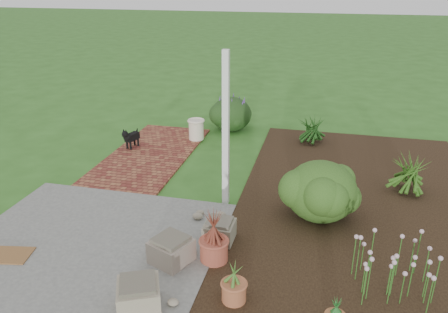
% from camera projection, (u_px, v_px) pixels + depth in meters
% --- Properties ---
extents(ground, '(80.00, 80.00, 0.00)m').
position_uv_depth(ground, '(207.00, 204.00, 7.20)').
color(ground, '#2F611E').
rests_on(ground, ground).
extents(concrete_patio, '(3.50, 3.50, 0.04)m').
position_uv_depth(concrete_patio, '(83.00, 253.00, 5.89)').
color(concrete_patio, '#60605D').
rests_on(concrete_patio, ground).
extents(brick_path, '(1.60, 3.50, 0.04)m').
position_uv_depth(brick_path, '(151.00, 154.00, 9.13)').
color(brick_path, maroon).
rests_on(brick_path, ground).
extents(garden_bed, '(4.00, 7.00, 0.03)m').
position_uv_depth(garden_bed, '(363.00, 206.00, 7.10)').
color(garden_bed, black).
rests_on(garden_bed, ground).
extents(veranda_post, '(0.10, 0.10, 2.50)m').
position_uv_depth(veranda_post, '(226.00, 132.00, 6.74)').
color(veranda_post, white).
rests_on(veranda_post, ground).
extents(stone_trough_near, '(0.61, 0.61, 0.31)m').
position_uv_depth(stone_trough_near, '(139.00, 297.00, 4.83)').
color(stone_trough_near, gray).
rests_on(stone_trough_near, concrete_patio).
extents(stone_trough_mid, '(0.41, 0.41, 0.27)m').
position_uv_depth(stone_trough_mid, '(220.00, 231.00, 6.10)').
color(stone_trough_mid, gray).
rests_on(stone_trough_mid, concrete_patio).
extents(stone_trough_far, '(0.60, 0.60, 0.31)m').
position_uv_depth(stone_trough_far, '(171.00, 251.00, 5.63)').
color(stone_trough_far, gray).
rests_on(stone_trough_far, concrete_patio).
extents(coir_doormat, '(0.66, 0.49, 0.02)m').
position_uv_depth(coir_doormat, '(8.00, 255.00, 5.79)').
color(coir_doormat, brown).
rests_on(coir_doormat, concrete_patio).
extents(black_dog, '(0.25, 0.49, 0.43)m').
position_uv_depth(black_dog, '(131.00, 137.00, 9.31)').
color(black_dog, black).
rests_on(black_dog, brick_path).
extents(cream_ceramic_urn, '(0.44, 0.44, 0.45)m').
position_uv_depth(cream_ceramic_urn, '(196.00, 130.00, 9.83)').
color(cream_ceramic_urn, beige).
rests_on(cream_ceramic_urn, brick_path).
extents(evergreen_shrub, '(1.12, 1.12, 0.93)m').
position_uv_depth(evergreen_shrub, '(321.00, 190.00, 6.58)').
color(evergreen_shrub, '#133A0A').
rests_on(evergreen_shrub, garden_bed).
extents(agapanthus_clump_back, '(1.07, 1.07, 0.80)m').
position_uv_depth(agapanthus_clump_back, '(409.00, 170.00, 7.40)').
color(agapanthus_clump_back, '#184210').
rests_on(agapanthus_clump_back, garden_bed).
extents(agapanthus_clump_front, '(1.00, 1.00, 0.70)m').
position_uv_depth(agapanthus_clump_front, '(311.00, 127.00, 9.64)').
color(agapanthus_clump_front, '#0A3B10').
rests_on(agapanthus_clump_front, garden_bed).
extents(pink_flower_patch, '(1.31, 1.31, 0.63)m').
position_uv_depth(pink_flower_patch, '(393.00, 266.00, 5.10)').
color(pink_flower_patch, '#113D0F').
rests_on(pink_flower_patch, garden_bed).
extents(terracotta_pot_bronze, '(0.38, 0.38, 0.30)m').
position_uv_depth(terracotta_pot_bronze, '(214.00, 250.00, 5.68)').
color(terracotta_pot_bronze, '#9F4835').
rests_on(terracotta_pot_bronze, garden_bed).
extents(terracotta_pot_small_right, '(0.34, 0.34, 0.24)m').
position_uv_depth(terracotta_pot_small_right, '(234.00, 291.00, 4.98)').
color(terracotta_pot_small_right, '#A65B38').
rests_on(terracotta_pot_small_right, garden_bed).
extents(purple_flowering_bush, '(1.21, 1.21, 0.83)m').
position_uv_depth(purple_flowering_bush, '(231.00, 113.00, 10.49)').
color(purple_flowering_bush, black).
rests_on(purple_flowering_bush, ground).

